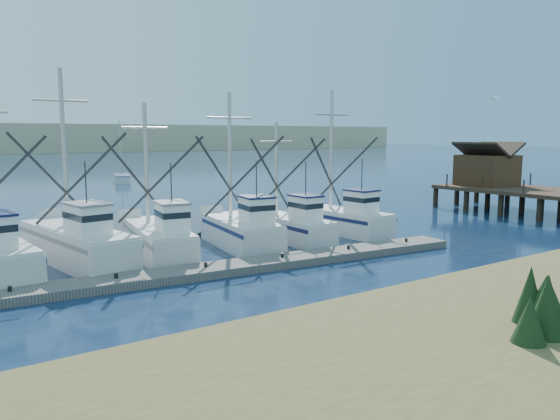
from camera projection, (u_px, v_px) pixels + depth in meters
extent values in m
plane|color=#0D1E3C|center=(427.00, 272.00, 25.41)|extent=(500.00, 500.00, 0.00)
cube|color=#4C422D|center=(535.00, 375.00, 12.65)|extent=(40.00, 10.00, 1.60)
cube|color=slate|center=(206.00, 271.00, 24.79)|extent=(28.36, 4.42, 0.38)
cube|color=#4C331E|center=(487.00, 170.00, 46.80)|extent=(4.00, 4.00, 2.60)
cube|color=silver|center=(77.00, 247.00, 26.93)|extent=(3.74, 9.06, 1.66)
cube|color=white|center=(88.00, 221.00, 24.88)|extent=(1.72, 2.33, 1.50)
cylinder|color=#B7B2A8|center=(64.00, 149.00, 27.50)|extent=(0.22, 0.22, 7.95)
cube|color=silver|center=(158.00, 242.00, 28.74)|extent=(3.44, 7.95, 1.46)
cube|color=white|center=(172.00, 219.00, 26.93)|extent=(1.60, 2.06, 1.50)
cylinder|color=#B7B2A8|center=(146.00, 165.00, 29.26)|extent=(0.22, 0.22, 6.55)
cube|color=silver|center=(241.00, 234.00, 31.02)|extent=(3.47, 7.02, 1.46)
cube|color=white|center=(257.00, 212.00, 29.41)|extent=(1.69, 1.83, 1.50)
cylinder|color=#B7B2A8|center=(230.00, 156.00, 31.36)|extent=(0.22, 0.22, 7.27)
cube|color=silver|center=(287.00, 229.00, 33.06)|extent=(2.14, 7.06, 1.30)
cube|color=white|center=(306.00, 209.00, 31.39)|extent=(1.24, 1.72, 1.50)
cylinder|color=#B7B2A8|center=(276.00, 170.00, 33.55)|extent=(0.22, 0.22, 5.76)
cube|color=silver|center=(342.00, 222.00, 35.44)|extent=(2.98, 7.15, 1.37)
cube|color=white|center=(361.00, 203.00, 33.79)|extent=(1.55, 1.81, 1.50)
cylinder|color=#B7B2A8|center=(331.00, 151.00, 35.79)|extent=(0.22, 0.22, 7.81)
cube|color=silver|center=(122.00, 179.00, 72.80)|extent=(3.52, 6.42, 0.90)
cylinder|color=#B7B2A8|center=(120.00, 148.00, 72.48)|extent=(0.12, 0.12, 7.20)
sphere|color=white|center=(494.00, 98.00, 43.44)|extent=(0.21, 0.21, 0.21)
cube|color=white|center=(492.00, 98.00, 43.26)|extent=(0.52, 0.13, 0.14)
cube|color=white|center=(497.00, 98.00, 43.62)|extent=(0.52, 0.13, 0.14)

